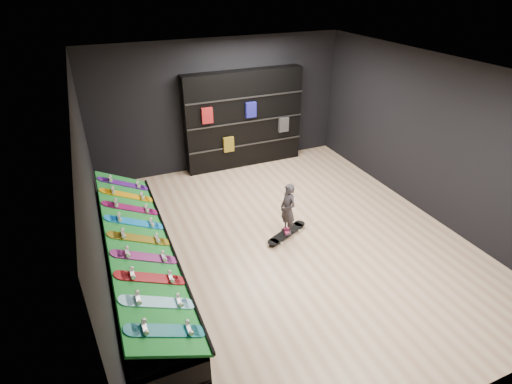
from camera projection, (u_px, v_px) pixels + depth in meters
name	position (u px, v px, depth m)	size (l,w,h in m)	color
floor	(286.00, 240.00, 7.20)	(6.00, 7.00, 0.01)	#CDAC8B
ceiling	(293.00, 70.00, 5.73)	(6.00, 7.00, 0.01)	white
wall_back	(220.00, 105.00, 9.28)	(6.00, 0.02, 3.00)	black
wall_front	(464.00, 315.00, 3.66)	(6.00, 0.02, 3.00)	black
wall_left	(93.00, 202.00, 5.44)	(0.02, 7.00, 3.00)	black
wall_right	(431.00, 138.00, 7.49)	(0.02, 7.00, 3.00)	black
display_rack	(140.00, 265.00, 6.21)	(0.90, 4.50, 0.50)	black
turf_ramp	(139.00, 240.00, 6.00)	(1.00, 4.50, 0.04)	#10661F
back_shelving	(244.00, 119.00, 9.48)	(2.87, 0.33, 2.29)	black
floor_skateboard	(287.00, 234.00, 7.29)	(0.98, 0.22, 0.09)	black
child	(287.00, 218.00, 7.12)	(0.22, 0.16, 0.59)	black
display_board_0	(166.00, 331.00, 4.47)	(0.98, 0.22, 0.09)	#0C8C99
display_board_1	(158.00, 302.00, 4.85)	(0.98, 0.22, 0.09)	#0CB2E5
display_board_2	(151.00, 278.00, 5.23)	(0.98, 0.22, 0.09)	red
display_board_3	(145.00, 257.00, 5.61)	(0.98, 0.22, 0.09)	#2626BF
display_board_4	(140.00, 238.00, 5.99)	(0.98, 0.22, 0.09)	yellow
display_board_5	(135.00, 222.00, 6.37)	(0.98, 0.22, 0.09)	blue
display_board_6	(131.00, 208.00, 6.75)	(0.98, 0.22, 0.09)	#E5198C
display_board_7	(127.00, 195.00, 7.13)	(0.98, 0.22, 0.09)	yellow
display_board_8	(124.00, 184.00, 7.51)	(0.98, 0.22, 0.09)	purple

